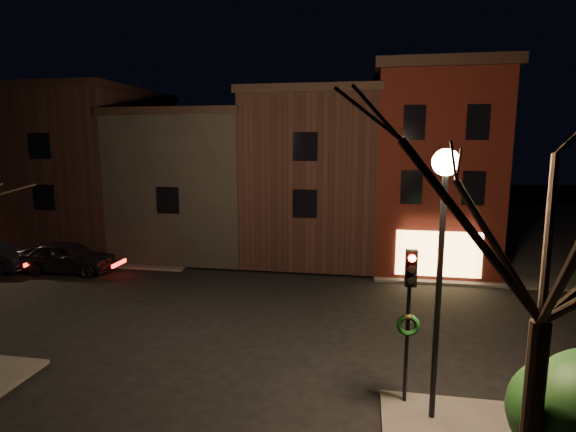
# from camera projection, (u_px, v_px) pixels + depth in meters

# --- Properties ---
(ground) EXTENTS (120.00, 120.00, 0.00)m
(ground) POSITION_uv_depth(u_px,v_px,m) (248.00, 313.00, 17.85)
(ground) COLOR black
(ground) RESTS_ON ground
(sidewalk_far_right) EXTENTS (30.00, 30.00, 0.12)m
(sidewalk_far_right) POSITION_uv_depth(u_px,v_px,m) (573.00, 231.00, 33.91)
(sidewalk_far_right) COLOR #2D2B28
(sidewalk_far_right) RESTS_ON ground
(sidewalk_far_left) EXTENTS (30.00, 30.00, 0.12)m
(sidewalk_far_left) POSITION_uv_depth(u_px,v_px,m) (91.00, 216.00, 40.66)
(sidewalk_far_left) COLOR #2D2B28
(sidewalk_far_left) RESTS_ON ground
(corner_building) EXTENTS (6.50, 8.50, 10.50)m
(corner_building) POSITION_uv_depth(u_px,v_px,m) (431.00, 166.00, 24.83)
(corner_building) COLOR #41110B
(corner_building) RESTS_ON ground
(row_building_a) EXTENTS (7.30, 10.30, 9.40)m
(row_building_a) POSITION_uv_depth(u_px,v_px,m) (316.00, 174.00, 27.02)
(row_building_a) COLOR black
(row_building_a) RESTS_ON ground
(row_building_b) EXTENTS (7.80, 10.30, 8.40)m
(row_building_b) POSITION_uv_depth(u_px,v_px,m) (202.00, 180.00, 28.32)
(row_building_b) COLOR black
(row_building_b) RESTS_ON ground
(row_building_c) EXTENTS (7.30, 10.30, 9.90)m
(row_building_c) POSITION_uv_depth(u_px,v_px,m) (96.00, 167.00, 29.42)
(row_building_c) COLOR black
(row_building_c) RESTS_ON ground
(street_lamp_near) EXTENTS (0.60, 0.60, 6.48)m
(street_lamp_near) POSITION_uv_depth(u_px,v_px,m) (443.00, 212.00, 10.13)
(street_lamp_near) COLOR black
(street_lamp_near) RESTS_ON sidewalk_near_right
(traffic_signal) EXTENTS (0.58, 0.38, 4.05)m
(traffic_signal) POSITION_uv_depth(u_px,v_px,m) (409.00, 303.00, 11.10)
(traffic_signal) COLOR black
(traffic_signal) RESTS_ON sidewalk_near_right
(bare_tree_right) EXTENTS (6.40, 6.40, 8.50)m
(bare_tree_right) POSITION_uv_depth(u_px,v_px,m) (555.00, 179.00, 7.32)
(bare_tree_right) COLOR black
(bare_tree_right) RESTS_ON sidewalk_near_right
(parked_car_a) EXTENTS (4.93, 2.17, 1.65)m
(parked_car_a) POSITION_uv_depth(u_px,v_px,m) (68.00, 257.00, 23.39)
(parked_car_a) COLOR black
(parked_car_a) RESTS_ON ground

